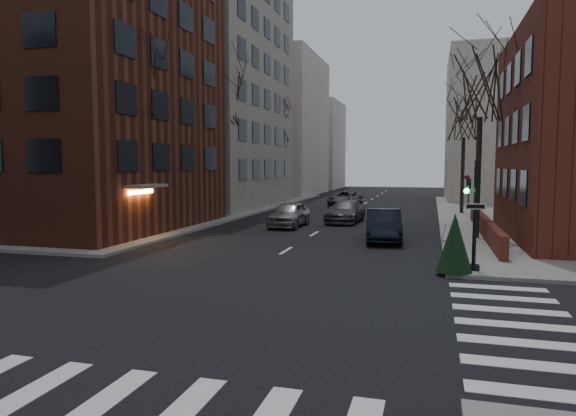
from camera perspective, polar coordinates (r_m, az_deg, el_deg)
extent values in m
plane|color=black|center=(13.10, -15.14, -13.18)|extent=(160.00, 160.00, 0.00)
cube|color=gray|center=(54.09, -25.37, 0.27)|extent=(44.00, 44.00, 0.15)
cube|color=#612B1B|center=(35.27, -23.66, 12.63)|extent=(15.00, 15.00, 18.00)
cube|color=#A09685|center=(51.42, -12.32, 16.01)|extent=(18.00, 18.00, 28.00)
cube|color=#59211A|center=(29.99, 21.00, -1.86)|extent=(0.35, 16.00, 1.00)
cube|color=beige|center=(69.26, -2.48, 9.06)|extent=(14.00, 16.00, 18.00)
cube|color=beige|center=(61.39, 23.86, 8.23)|extent=(14.00, 14.00, 16.00)
cube|color=beige|center=(84.97, 2.41, 6.95)|extent=(10.00, 12.00, 14.00)
cylinder|color=black|center=(19.82, 20.06, -0.81)|extent=(0.14, 0.14, 4.00)
cylinder|color=black|center=(20.09, 19.90, -6.22)|extent=(0.44, 0.44, 0.20)
imported|color=black|center=(19.74, 19.41, 1.66)|extent=(0.16, 0.20, 1.00)
sphere|color=#19FF4C|center=(19.68, 19.22, 1.80)|extent=(0.18, 0.18, 0.18)
cube|color=white|center=(19.67, 20.12, 0.17)|extent=(0.70, 0.03, 0.22)
cylinder|color=#2D231C|center=(29.00, -16.12, 3.65)|extent=(0.28, 0.28, 6.65)
cylinder|color=#2D231C|center=(39.71, -6.97, 4.36)|extent=(0.28, 0.28, 7.00)
cylinder|color=#2D231C|center=(52.91, -1.12, 4.15)|extent=(0.28, 0.28, 6.30)
cylinder|color=#2D231C|center=(28.77, 20.36, 3.17)|extent=(0.28, 0.28, 6.30)
cylinder|color=#2D231C|center=(42.74, 18.82, 3.46)|extent=(0.28, 0.28, 5.95)
cylinder|color=black|center=(35.81, -8.53, 3.48)|extent=(0.12, 0.12, 6.00)
sphere|color=#FFA54C|center=(35.87, -8.59, 8.43)|extent=(0.36, 0.36, 0.36)
cylinder|color=black|center=(54.67, 0.09, 4.02)|extent=(0.12, 0.12, 6.00)
sphere|color=#FFA54C|center=(54.71, 0.09, 7.27)|extent=(0.36, 0.36, 0.36)
imported|color=black|center=(27.27, 10.56, -1.90)|extent=(2.31, 5.17, 1.65)
imported|color=gray|center=(32.86, 0.12, -0.69)|extent=(1.96, 4.76, 1.62)
imported|color=#424247|center=(35.52, 6.42, -0.39)|extent=(2.36, 5.27, 1.50)
imported|color=#38383C|center=(49.12, 6.36, 1.05)|extent=(2.90, 5.41, 1.45)
cube|color=silver|center=(27.04, 17.33, -2.55)|extent=(0.43, 0.59, 0.93)
cone|color=black|center=(19.39, 18.03, -3.67)|extent=(1.57, 1.57, 2.12)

